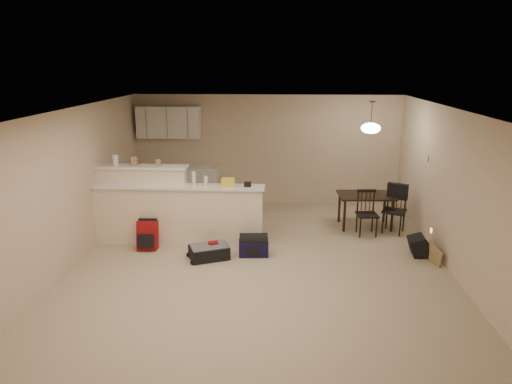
# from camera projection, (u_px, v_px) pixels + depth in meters

# --- Properties ---
(room) EXTENTS (7.00, 7.02, 2.50)m
(room) POSITION_uv_depth(u_px,v_px,m) (260.00, 192.00, 7.05)
(room) COLOR #B8A98D
(room) RESTS_ON ground
(breakfast_bar) EXTENTS (3.08, 0.58, 1.39)m
(breakfast_bar) POSITION_uv_depth(u_px,v_px,m) (166.00, 210.00, 8.26)
(breakfast_bar) COLOR #F2E2C4
(breakfast_bar) RESTS_ON ground
(upper_cabinets) EXTENTS (1.40, 0.34, 0.70)m
(upper_cabinets) POSITION_uv_depth(u_px,v_px,m) (169.00, 122.00, 10.18)
(upper_cabinets) COLOR white
(upper_cabinets) RESTS_ON room
(kitchen_counter) EXTENTS (1.80, 0.60, 0.90)m
(kitchen_counter) POSITION_uv_depth(u_px,v_px,m) (179.00, 186.00, 10.44)
(kitchen_counter) COLOR white
(kitchen_counter) RESTS_ON ground
(thermostat) EXTENTS (0.02, 0.12, 0.12)m
(thermostat) POSITION_uv_depth(u_px,v_px,m) (427.00, 158.00, 8.31)
(thermostat) COLOR beige
(thermostat) RESTS_ON room
(jar) EXTENTS (0.10, 0.10, 0.20)m
(jar) POSITION_uv_depth(u_px,v_px,m) (115.00, 160.00, 8.20)
(jar) COLOR silver
(jar) RESTS_ON breakfast_bar
(cereal_box) EXTENTS (0.10, 0.07, 0.16)m
(cereal_box) POSITION_uv_depth(u_px,v_px,m) (134.00, 161.00, 8.19)
(cereal_box) COLOR #9A824F
(cereal_box) RESTS_ON breakfast_bar
(small_box) EXTENTS (0.08, 0.06, 0.12)m
(small_box) POSITION_uv_depth(u_px,v_px,m) (158.00, 163.00, 8.17)
(small_box) COLOR #9A824F
(small_box) RESTS_ON breakfast_bar
(bottle_a) EXTENTS (0.07, 0.07, 0.26)m
(bottle_a) POSITION_uv_depth(u_px,v_px,m) (194.00, 179.00, 7.99)
(bottle_a) COLOR silver
(bottle_a) RESTS_ON breakfast_bar
(bottle_b) EXTENTS (0.06, 0.06, 0.18)m
(bottle_b) POSITION_uv_depth(u_px,v_px,m) (206.00, 181.00, 7.99)
(bottle_b) COLOR silver
(bottle_b) RESTS_ON breakfast_bar
(bag_lump) EXTENTS (0.22, 0.18, 0.14)m
(bag_lump) POSITION_uv_depth(u_px,v_px,m) (228.00, 182.00, 7.97)
(bag_lump) COLOR #9A824F
(bag_lump) RESTS_ON breakfast_bar
(pouch) EXTENTS (0.12, 0.10, 0.08)m
(pouch) POSITION_uv_depth(u_px,v_px,m) (248.00, 184.00, 7.96)
(pouch) COLOR #9A824F
(pouch) RESTS_ON breakfast_bar
(dining_table) EXTENTS (1.11, 0.77, 0.67)m
(dining_table) POSITION_uv_depth(u_px,v_px,m) (366.00, 198.00, 9.03)
(dining_table) COLOR black
(dining_table) RESTS_ON ground
(pendant_lamp) EXTENTS (0.36, 0.36, 0.62)m
(pendant_lamp) POSITION_uv_depth(u_px,v_px,m) (371.00, 128.00, 8.64)
(pendant_lamp) COLOR brown
(pendant_lamp) RESTS_ON room
(dining_chair_near) EXTENTS (0.41, 0.39, 0.86)m
(dining_chair_near) POSITION_uv_depth(u_px,v_px,m) (367.00, 213.00, 8.62)
(dining_chair_near) COLOR black
(dining_chair_near) RESTS_ON ground
(dining_chair_far) EXTENTS (0.53, 0.52, 0.92)m
(dining_chair_far) POSITION_uv_depth(u_px,v_px,m) (394.00, 210.00, 8.73)
(dining_chair_far) COLOR black
(dining_chair_far) RESTS_ON ground
(suitcase) EXTENTS (0.74, 0.62, 0.21)m
(suitcase) POSITION_uv_depth(u_px,v_px,m) (209.00, 252.00, 7.66)
(suitcase) COLOR black
(suitcase) RESTS_ON ground
(red_backpack) EXTENTS (0.34, 0.22, 0.51)m
(red_backpack) POSITION_uv_depth(u_px,v_px,m) (148.00, 235.00, 8.02)
(red_backpack) COLOR maroon
(red_backpack) RESTS_ON ground
(navy_duffel) EXTENTS (0.52, 0.31, 0.27)m
(navy_duffel) POSITION_uv_depth(u_px,v_px,m) (254.00, 248.00, 7.78)
(navy_duffel) COLOR black
(navy_duffel) RESTS_ON ground
(black_daypack) EXTENTS (0.29, 0.39, 0.33)m
(black_daypack) POSITION_uv_depth(u_px,v_px,m) (418.00, 246.00, 7.78)
(black_daypack) COLOR black
(black_daypack) RESTS_ON ground
(cardboard_sheet) EXTENTS (0.10, 0.40, 0.31)m
(cardboard_sheet) POSITION_uv_depth(u_px,v_px,m) (434.00, 255.00, 7.45)
(cardboard_sheet) COLOR #9A824F
(cardboard_sheet) RESTS_ON ground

